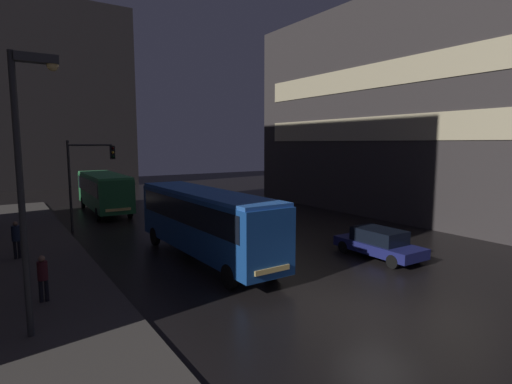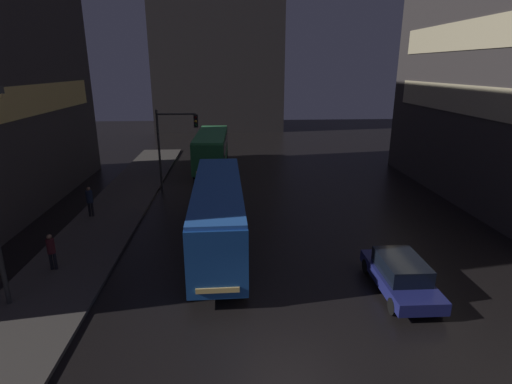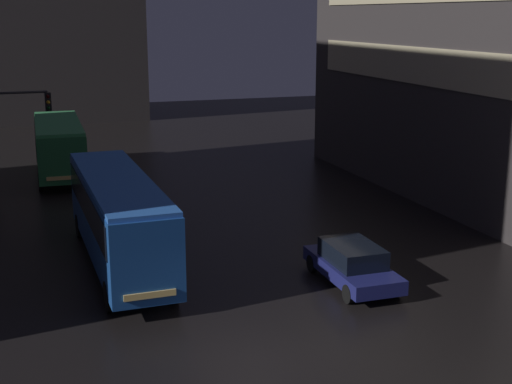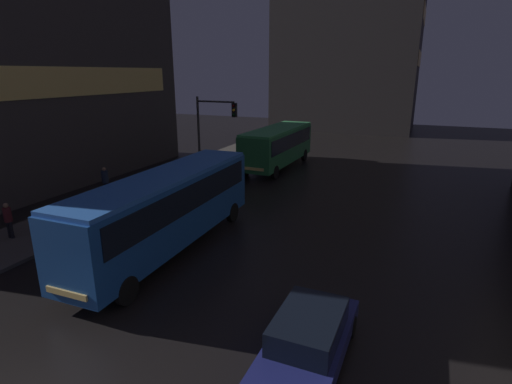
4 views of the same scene
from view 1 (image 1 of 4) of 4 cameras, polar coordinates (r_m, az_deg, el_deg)
The scene contains 11 objects.
ground_plane at distance 14.89m, azimuth 17.16°, elevation -16.03°, with size 120.00×120.00×0.00m, color black.
sidewalk_left at distance 19.52m, azimuth -27.27°, elevation -10.69°, with size 4.00×48.00×0.15m.
building_right_block at distance 36.43m, azimuth 19.97°, elevation 10.72°, with size 10.07×26.21×16.72m.
building_far_backdrop at distance 61.74m, azimuth -26.63°, elevation 11.82°, with size 18.07×12.00×23.40m.
bus_near at distance 19.80m, azimuth -7.33°, elevation -3.64°, with size 2.54×11.22×3.43m.
bus_far at distance 35.19m, azimuth -20.90°, elevation 0.42°, with size 2.85×9.87×3.23m.
car_taxi at distance 21.17m, azimuth 17.14°, elevation -6.96°, with size 1.97×4.54×1.46m.
pedestrian_near at distance 22.66m, azimuth -31.06°, elevation -5.43°, with size 0.56×0.56×1.84m.
pedestrian_mid at distance 16.23m, azimuth -28.17°, elevation -10.39°, with size 0.41×0.41×1.68m.
traffic_light_main at distance 28.31m, azimuth -23.10°, elevation 2.89°, with size 2.97×0.35×5.92m.
street_lamp_sidewalk at distance 12.89m, azimuth -29.85°, elevation 4.76°, with size 1.25×0.36×8.08m.
Camera 1 is at (-10.71, -8.60, 5.75)m, focal length 28.00 mm.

